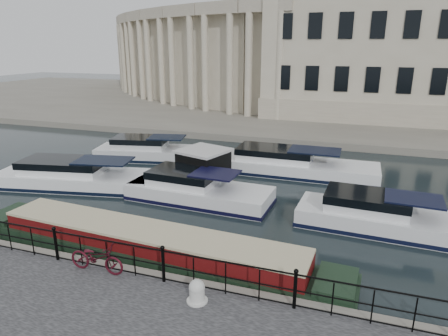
{
  "coord_description": "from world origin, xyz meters",
  "views": [
    {
      "loc": [
        5.2,
        -11.76,
        7.53
      ],
      "look_at": [
        0.5,
        2.0,
        3.0
      ],
      "focal_mm": 32.0,
      "sensor_mm": 36.0,
      "label": 1
    }
  ],
  "objects_px": {
    "mooring_bollard": "(197,291)",
    "harbour_hut": "(204,170)",
    "narrowboat": "(147,250)",
    "bicycle": "(97,258)"
  },
  "relations": [
    {
      "from": "harbour_hut",
      "to": "narrowboat",
      "type": "bearing_deg",
      "value": -65.85
    },
    {
      "from": "mooring_bollard",
      "to": "harbour_hut",
      "type": "relative_size",
      "value": 0.17
    },
    {
      "from": "mooring_bollard",
      "to": "narrowboat",
      "type": "height_order",
      "value": "mooring_bollard"
    },
    {
      "from": "mooring_bollard",
      "to": "harbour_hut",
      "type": "distance_m",
      "value": 11.06
    },
    {
      "from": "mooring_bollard",
      "to": "harbour_hut",
      "type": "xyz_separation_m",
      "value": [
        -3.9,
        10.35,
        0.08
      ]
    },
    {
      "from": "narrowboat",
      "to": "harbour_hut",
      "type": "xyz_separation_m",
      "value": [
        -0.91,
        7.88,
        0.59
      ]
    },
    {
      "from": "narrowboat",
      "to": "harbour_hut",
      "type": "bearing_deg",
      "value": 100.05
    },
    {
      "from": "mooring_bollard",
      "to": "harbour_hut",
      "type": "bearing_deg",
      "value": 110.66
    },
    {
      "from": "mooring_bollard",
      "to": "narrowboat",
      "type": "relative_size",
      "value": 0.05
    },
    {
      "from": "bicycle",
      "to": "mooring_bollard",
      "type": "relative_size",
      "value": 2.78
    }
  ]
}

